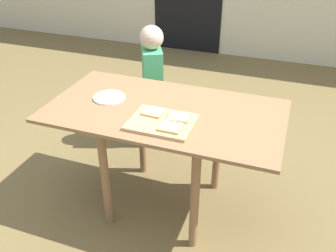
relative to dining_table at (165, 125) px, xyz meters
name	(u,v)px	position (x,y,z in m)	size (l,w,h in m)	color
ground_plane	(165,203)	(0.00, 0.00, -0.61)	(16.00, 16.00, 0.00)	brown
dining_table	(165,125)	(0.00, 0.00, 0.00)	(1.34, 0.72, 0.71)	olive
cutting_board	(162,122)	(0.04, -0.15, 0.11)	(0.34, 0.27, 0.02)	tan
pizza_slice_far_left	(154,112)	(-0.03, -0.09, 0.13)	(0.12, 0.11, 0.01)	tan
pizza_slice_near_right	(171,127)	(0.11, -0.21, 0.13)	(0.11, 0.10, 0.01)	tan
pizza_slice_far_right	(178,117)	(0.11, -0.10, 0.13)	(0.13, 0.12, 0.01)	tan
plate_white_left	(109,97)	(-0.36, 0.02, 0.11)	(0.19, 0.19, 0.01)	white
child_left	(153,79)	(-0.35, 0.68, -0.05)	(0.23, 0.28, 0.97)	navy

